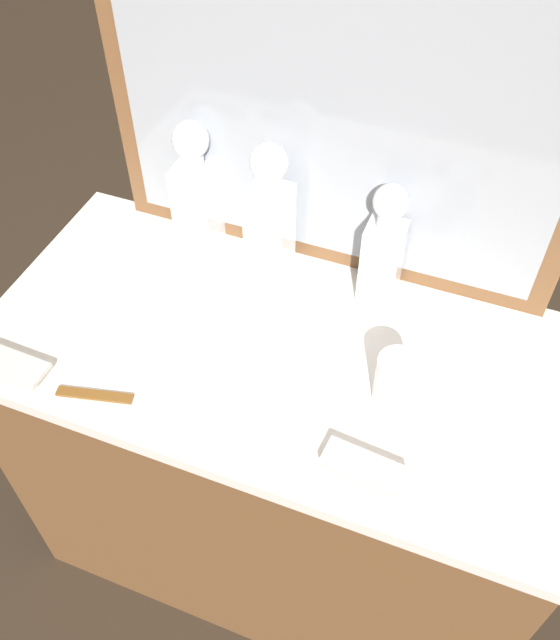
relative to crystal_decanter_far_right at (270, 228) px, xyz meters
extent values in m
plane|color=#2D2319|center=(0.09, -0.18, -0.98)|extent=(6.00, 6.00, 0.00)
cube|color=brown|center=(0.09, -0.18, -0.57)|extent=(1.13, 0.56, 0.83)
cube|color=silver|center=(0.09, -0.18, -0.14)|extent=(1.16, 0.58, 0.03)
cube|color=brown|center=(0.09, 0.10, 0.23)|extent=(0.92, 0.03, 0.71)
cube|color=gray|center=(0.09, 0.08, 0.23)|extent=(0.84, 0.01, 0.63)
cube|color=white|center=(0.00, 0.00, -0.02)|extent=(0.08, 0.08, 0.22)
cube|color=#8C4C14|center=(0.00, 0.00, -0.07)|extent=(0.07, 0.07, 0.13)
cylinder|color=white|center=(0.00, 0.00, 0.11)|extent=(0.04, 0.04, 0.03)
sphere|color=white|center=(0.00, 0.00, 0.15)|extent=(0.07, 0.07, 0.07)
cube|color=white|center=(0.23, 0.03, -0.04)|extent=(0.07, 0.07, 0.18)
cube|color=#8C4C14|center=(0.23, 0.03, -0.07)|extent=(0.06, 0.06, 0.11)
cylinder|color=white|center=(0.23, 0.03, 0.06)|extent=(0.04, 0.04, 0.03)
sphere|color=white|center=(0.23, 0.03, 0.11)|extent=(0.07, 0.07, 0.07)
cube|color=white|center=(-0.18, 0.05, -0.03)|extent=(0.08, 0.08, 0.19)
cube|color=#8C4C14|center=(-0.18, 0.05, -0.06)|extent=(0.07, 0.07, 0.14)
cylinder|color=white|center=(-0.18, 0.05, 0.08)|extent=(0.05, 0.05, 0.03)
sphere|color=white|center=(-0.18, 0.05, 0.13)|extent=(0.08, 0.08, 0.08)
cylinder|color=white|center=(0.32, -0.21, -0.08)|extent=(0.08, 0.08, 0.10)
cylinder|color=silver|center=(0.32, -0.21, -0.12)|extent=(0.07, 0.07, 0.01)
cube|color=#B7A88C|center=(-0.36, -0.41, -0.12)|extent=(0.15, 0.06, 0.01)
cube|color=#B7B5AD|center=(-0.36, -0.41, -0.11)|extent=(0.17, 0.06, 0.01)
cube|color=#B7A88C|center=(0.32, -0.38, -0.12)|extent=(0.13, 0.06, 0.01)
cube|color=#B7B5AD|center=(0.32, -0.38, -0.11)|extent=(0.14, 0.06, 0.01)
cube|color=brown|center=(-0.18, -0.41, -0.13)|extent=(0.14, 0.05, 0.01)
camera|label=1|loc=(0.40, -0.96, 0.90)|focal=38.71mm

